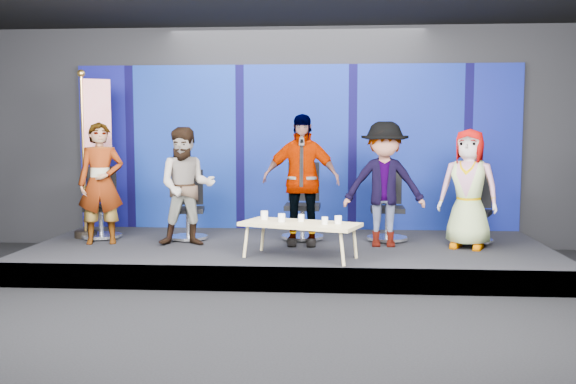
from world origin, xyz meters
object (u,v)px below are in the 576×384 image
object	(u,v)px
panelist_c	(301,180)
panelist_a	(101,183)
chair_a	(101,215)
chair_b	(188,217)
panelist_d	(384,184)
mug_d	(325,221)
flag_stand	(92,149)
panelist_e	(468,189)
mug_c	(301,218)
chair_c	(303,214)
mug_b	(282,218)
mug_a	(264,215)
panelist_b	(187,187)
chair_d	(387,216)
chair_e	(474,219)
mug_e	(338,220)
coffee_table	(300,225)

from	to	relation	value
panelist_c	panelist_a	bearing A→B (deg)	-177.02
chair_a	chair_b	bearing A→B (deg)	-16.00
chair_a	panelist_a	distance (m)	0.71
chair_a	panelist_d	bearing A→B (deg)	-20.43
mug_d	flag_stand	size ratio (longest dim) A/B	0.04
panelist_c	mug_d	bearing A→B (deg)	-70.13
chair_a	chair_b	world-z (taller)	chair_a
chair_b	panelist_e	distance (m)	3.93
panelist_a	mug_c	world-z (taller)	panelist_a
chair_c	panelist_e	xyz separation A→B (m)	(2.23, -0.58, 0.43)
mug_b	flag_stand	xyz separation A→B (m)	(-2.88, 1.31, 0.80)
mug_a	panelist_b	bearing A→B (deg)	154.51
panelist_c	mug_c	world-z (taller)	panelist_c
panelist_c	chair_d	distance (m)	1.42
panelist_c	chair_e	world-z (taller)	panelist_c
mug_d	panelist_c	bearing A→B (deg)	108.32
panelist_b	mug_e	world-z (taller)	panelist_b
mug_a	flag_stand	size ratio (longest dim) A/B	0.04
panelist_a	chair_b	distance (m)	1.31
mug_b	mug_c	size ratio (longest dim) A/B	1.17
panelist_b	chair_d	distance (m)	2.87
chair_d	mug_a	size ratio (longest dim) A/B	9.54
chair_d	mug_d	distance (m)	1.76
panelist_a	panelist_c	bearing A→B (deg)	-13.26
mug_b	mug_c	xyz separation A→B (m)	(0.24, 0.07, -0.01)
panelist_e	mug_c	bearing A→B (deg)	-139.45
panelist_e	mug_c	xyz separation A→B (m)	(-2.19, -0.73, -0.31)
chair_d	flag_stand	distance (m)	4.39
panelist_d	chair_e	world-z (taller)	panelist_d
chair_a	mug_d	size ratio (longest dim) A/B	11.64
panelist_a	coffee_table	xyz separation A→B (m)	(2.80, -0.84, -0.43)
chair_e	chair_b	bearing A→B (deg)	-157.55
panelist_b	chair_e	world-z (taller)	panelist_b
panelist_c	chair_d	world-z (taller)	panelist_c
panelist_d	chair_b	bearing A→B (deg)	173.41
chair_b	flag_stand	world-z (taller)	flag_stand
panelist_c	flag_stand	distance (m)	3.13
mug_b	panelist_e	bearing A→B (deg)	18.27
chair_b	chair_c	world-z (taller)	chair_c
panelist_a	panelist_d	world-z (taller)	panelist_d
panelist_d	mug_c	world-z (taller)	panelist_d
mug_e	flag_stand	size ratio (longest dim) A/B	0.04
panelist_e	chair_d	bearing A→B (deg)	173.52
chair_d	panelist_e	world-z (taller)	panelist_e
chair_a	panelist_a	bearing A→B (deg)	-83.48
panelist_d	mug_e	world-z (taller)	panelist_d
chair_e	flag_stand	size ratio (longest dim) A/B	0.40
panelist_e	mug_c	world-z (taller)	panelist_e
panelist_e	chair_a	bearing A→B (deg)	-163.09
chair_a	chair_d	distance (m)	4.16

